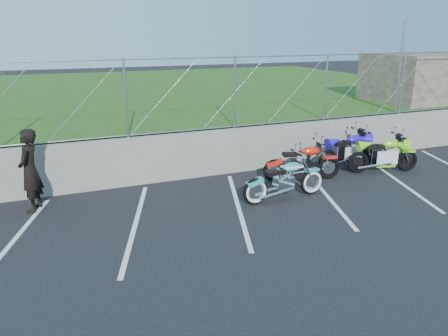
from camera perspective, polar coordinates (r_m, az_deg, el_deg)
name	(u,v)px	position (r m, az deg, el deg)	size (l,w,h in m)	color
ground	(258,223)	(9.39, 4.40, -7.21)	(90.00, 90.00, 0.00)	black
retaining_wall	(202,154)	(12.21, -2.93, 1.90)	(30.00, 0.22, 1.30)	slate
grass_field	(132,103)	(21.70, -11.97, 8.36)	(30.00, 20.00, 1.30)	#204713
stone_building	(433,77)	(19.55, 25.63, 10.70)	(5.00, 3.00, 1.80)	brown
chain_link_fence	(201,94)	(11.87, -3.06, 9.59)	(28.00, 0.03, 2.00)	gray
sign_pole	(400,66)	(16.03, 22.02, 12.20)	(0.08, 0.08, 3.00)	gray
parking_lines	(283,199)	(10.73, 7.74, -4.08)	(18.29, 4.31, 0.01)	silver
cruiser_turquoise	(285,181)	(10.63, 8.01, -1.75)	(2.26, 0.71, 1.12)	black
naked_orange	(303,164)	(12.06, 10.30, 0.53)	(2.15, 0.76, 1.09)	black
sportbike_green	(384,156)	(13.39, 20.19, 1.44)	(2.07, 0.81, 1.10)	black
sportbike_blue	(349,152)	(13.54, 16.05, 2.05)	(2.16, 0.77, 1.12)	black
person_standing	(30,171)	(10.62, -24.03, -0.33)	(0.69, 0.45, 1.89)	black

